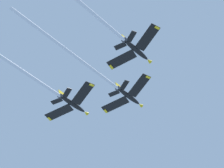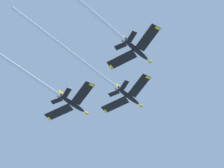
% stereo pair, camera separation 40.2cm
% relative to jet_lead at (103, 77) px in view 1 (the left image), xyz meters
% --- Properties ---
extents(jet_lead, '(51.17, 28.66, 22.12)m').
position_rel_jet_lead_xyz_m(jet_lead, '(0.00, 0.00, 0.00)').
color(jet_lead, black).
extents(jet_left_wing, '(52.29, 28.32, 23.20)m').
position_rel_jet_lead_xyz_m(jet_left_wing, '(-6.76, 17.90, -5.16)').
color(jet_left_wing, black).
extents(jet_right_wing, '(44.46, 26.33, 19.06)m').
position_rel_jet_lead_xyz_m(jet_right_wing, '(-15.66, -8.05, -4.19)').
color(jet_right_wing, black).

